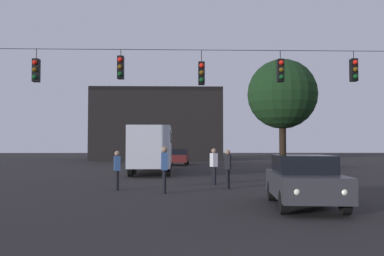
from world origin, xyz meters
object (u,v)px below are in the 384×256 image
at_px(city_bus, 153,145).
at_px(car_near_right, 304,180).
at_px(pedestrian_near_bus, 214,164).
at_px(pedestrian_crossing_center, 117,168).
at_px(car_far_left, 178,157).
at_px(pedestrian_crossing_right, 228,167).
at_px(pedestrian_crossing_left, 164,166).
at_px(tree_left_silhouette, 282,94).

relative_size(city_bus, car_near_right, 2.47).
xyz_separation_m(car_near_right, pedestrian_near_bus, (-2.09, 7.22, 0.16)).
bearing_deg(car_near_right, pedestrian_crossing_center, 141.88).
xyz_separation_m(city_bus, car_far_left, (1.72, 10.49, -1.07)).
bearing_deg(car_near_right, pedestrian_crossing_right, 106.89).
bearing_deg(pedestrian_near_bus, city_bus, 109.60).
bearing_deg(pedestrian_crossing_center, car_near_right, -38.12).
bearing_deg(pedestrian_crossing_center, pedestrian_crossing_right, 6.41).
relative_size(car_far_left, pedestrian_near_bus, 2.64).
bearing_deg(car_far_left, pedestrian_crossing_left, -91.12).
bearing_deg(city_bus, car_far_left, 80.71).
relative_size(city_bus, tree_left_silhouette, 1.45).
height_order(car_near_right, pedestrian_crossing_left, pedestrian_crossing_left).
xyz_separation_m(city_bus, tree_left_silhouette, (8.70, -1.37, 3.39)).
xyz_separation_m(city_bus, pedestrian_near_bus, (3.43, -9.64, -0.91)).
xyz_separation_m(city_bus, pedestrian_crossing_right, (3.88, -11.45, -0.94)).
bearing_deg(car_near_right, pedestrian_near_bus, 106.15).
distance_m(pedestrian_crossing_left, pedestrian_crossing_right, 3.13).
xyz_separation_m(pedestrian_crossing_center, pedestrian_near_bus, (4.15, 2.33, 0.06)).
bearing_deg(pedestrian_crossing_left, car_far_left, 88.88).
height_order(city_bus, tree_left_silhouette, tree_left_silhouette).
distance_m(city_bus, car_near_right, 17.78).
height_order(pedestrian_crossing_left, pedestrian_crossing_right, pedestrian_crossing_left).
xyz_separation_m(pedestrian_crossing_right, tree_left_silhouette, (4.82, 10.08, 4.32)).
height_order(pedestrian_near_bus, tree_left_silhouette, tree_left_silhouette).
height_order(pedestrian_crossing_left, tree_left_silhouette, tree_left_silhouette).
bearing_deg(pedestrian_near_bus, pedestrian_crossing_left, -121.80).
height_order(car_near_right, pedestrian_near_bus, pedestrian_near_bus).
distance_m(car_near_right, tree_left_silhouette, 16.43).
relative_size(car_near_right, pedestrian_crossing_left, 2.51).
xyz_separation_m(pedestrian_crossing_left, tree_left_silhouette, (7.45, 11.79, 4.24)).
bearing_deg(car_near_right, car_far_left, 97.92).
bearing_deg(pedestrian_crossing_left, pedestrian_near_bus, 58.20).
distance_m(car_far_left, pedestrian_crossing_left, 23.65).
height_order(city_bus, pedestrian_crossing_right, city_bus).
bearing_deg(pedestrian_crossing_left, pedestrian_crossing_center, 148.97).
bearing_deg(pedestrian_crossing_left, car_near_right, -40.99).
bearing_deg(pedestrian_crossing_left, city_bus, 95.45).
distance_m(car_near_right, pedestrian_crossing_right, 5.66).
relative_size(car_near_right, pedestrian_near_bus, 2.64).
bearing_deg(pedestrian_near_bus, pedestrian_crossing_right, -76.09).
bearing_deg(pedestrian_crossing_left, tree_left_silhouette, 57.72).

